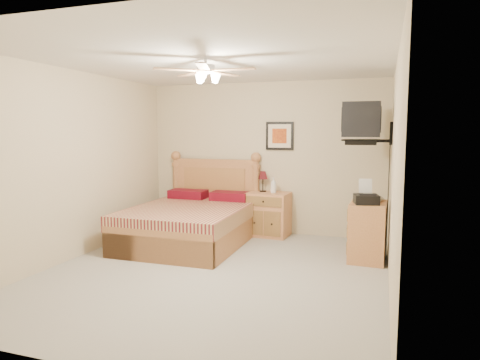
{
  "coord_description": "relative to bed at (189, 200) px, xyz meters",
  "views": [
    {
      "loc": [
        1.89,
        -4.64,
        1.7
      ],
      "look_at": [
        0.03,
        0.9,
        1.03
      ],
      "focal_mm": 32.0,
      "sensor_mm": 36.0,
      "label": 1
    }
  ],
  "objects": [
    {
      "name": "floor",
      "position": [
        0.85,
        -1.12,
        -0.68
      ],
      "size": [
        4.5,
        4.5,
        0.0
      ],
      "primitive_type": "plane",
      "color": "#9E9A8F",
      "rests_on": "ground"
    },
    {
      "name": "ceiling",
      "position": [
        0.85,
        -1.12,
        1.82
      ],
      "size": [
        4.0,
        4.5,
        0.04
      ],
      "primitive_type": "cube",
      "color": "white",
      "rests_on": "ground"
    },
    {
      "name": "wall_back",
      "position": [
        0.85,
        1.13,
        0.57
      ],
      "size": [
        4.0,
        0.04,
        2.5
      ],
      "primitive_type": "cube",
      "color": "beige",
      "rests_on": "ground"
    },
    {
      "name": "wall_front",
      "position": [
        0.85,
        -3.37,
        0.57
      ],
      "size": [
        4.0,
        0.04,
        2.5
      ],
      "primitive_type": "cube",
      "color": "beige",
      "rests_on": "ground"
    },
    {
      "name": "wall_left",
      "position": [
        -1.15,
        -1.12,
        0.57
      ],
      "size": [
        0.04,
        4.5,
        2.5
      ],
      "primitive_type": "cube",
      "color": "beige",
      "rests_on": "ground"
    },
    {
      "name": "wall_right",
      "position": [
        2.85,
        -1.12,
        0.57
      ],
      "size": [
        0.04,
        4.5,
        2.5
      ],
      "primitive_type": "cube",
      "color": "beige",
      "rests_on": "ground"
    },
    {
      "name": "bed",
      "position": [
        0.0,
        0.0,
        0.0
      ],
      "size": [
        1.61,
        2.1,
        1.35
      ],
      "primitive_type": null,
      "rotation": [
        0.0,
        0.0,
        0.01
      ],
      "color": "#AC6C43",
      "rests_on": "ground"
    },
    {
      "name": "nightstand",
      "position": [
        1.0,
        0.88,
        -0.32
      ],
      "size": [
        0.69,
        0.53,
        0.71
      ],
      "primitive_type": "cube",
      "rotation": [
        0.0,
        0.0,
        -0.07
      ],
      "color": "#C37443",
      "rests_on": "ground"
    },
    {
      "name": "table_lamp",
      "position": [
        0.87,
        0.97,
        0.2
      ],
      "size": [
        0.23,
        0.23,
        0.34
      ],
      "primitive_type": null,
      "rotation": [
        0.0,
        0.0,
        -0.33
      ],
      "color": "#4E0F15",
      "rests_on": "nightstand"
    },
    {
      "name": "lotion_bottle",
      "position": [
        1.08,
        0.87,
        0.16
      ],
      "size": [
        0.13,
        0.13,
        0.25
      ],
      "primitive_type": "imported",
      "rotation": [
        0.0,
        0.0,
        -0.4
      ],
      "color": "white",
      "rests_on": "nightstand"
    },
    {
      "name": "framed_picture",
      "position": [
        1.12,
        1.11,
        0.94
      ],
      "size": [
        0.46,
        0.04,
        0.46
      ],
      "primitive_type": "cube",
      "color": "black",
      "rests_on": "wall_back"
    },
    {
      "name": "dresser",
      "position": [
        2.58,
        0.01,
        -0.29
      ],
      "size": [
        0.47,
        0.67,
        0.77
      ],
      "primitive_type": "cube",
      "rotation": [
        0.0,
        0.0,
        -0.03
      ],
      "color": "#AC6936",
      "rests_on": "ground"
    },
    {
      "name": "fax_machine",
      "position": [
        2.55,
        -0.11,
        0.25
      ],
      "size": [
        0.35,
        0.37,
        0.31
      ],
      "primitive_type": null,
      "rotation": [
        0.0,
        0.0,
        0.2
      ],
      "color": "black",
      "rests_on": "dresser"
    },
    {
      "name": "magazine_lower",
      "position": [
        2.53,
        0.19,
        0.1
      ],
      "size": [
        0.23,
        0.28,
        0.02
      ],
      "primitive_type": "imported",
      "rotation": [
        0.0,
        0.0,
        0.18
      ],
      "color": "#C2B89B",
      "rests_on": "dresser"
    },
    {
      "name": "magazine_upper",
      "position": [
        2.55,
        0.19,
        0.13
      ],
      "size": [
        0.26,
        0.32,
        0.02
      ],
      "primitive_type": "imported",
      "rotation": [
        0.0,
        0.0,
        0.18
      ],
      "color": "gray",
      "rests_on": "magazine_lower"
    },
    {
      "name": "wall_tv",
      "position": [
        2.6,
        0.22,
        1.13
      ],
      "size": [
        0.56,
        0.46,
        0.58
      ],
      "primitive_type": null,
      "color": "black",
      "rests_on": "wall_right"
    },
    {
      "name": "ceiling_fan",
      "position": [
        0.85,
        -1.32,
        1.68
      ],
      "size": [
        1.14,
        1.14,
        0.28
      ],
      "primitive_type": null,
      "color": "silver",
      "rests_on": "ceiling"
    }
  ]
}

